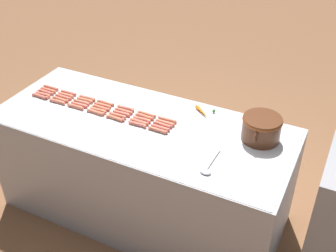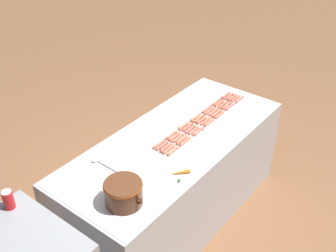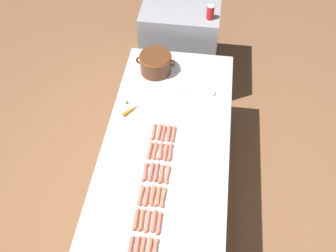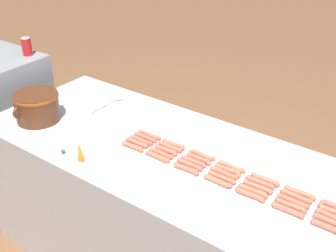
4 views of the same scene
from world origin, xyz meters
name	(u,v)px [view 3 (image 3 of 4)]	position (x,y,z in m)	size (l,w,h in m)	color
ground_plane	(165,210)	(0.00, 0.00, 0.00)	(20.00, 20.00, 0.00)	brown
griddle_counter	(165,184)	(0.00, 0.00, 0.43)	(0.89, 2.15, 0.86)	#ADAFB5
back_cabinet	(181,42)	(-0.06, 1.67, 0.51)	(0.72, 0.85, 1.02)	#939599
hot_dog_1	(130,248)	(-0.10, -0.70, 0.88)	(0.03, 0.15, 0.03)	#CF6756
hot_dog_2	(136,219)	(-0.10, -0.52, 0.88)	(0.03, 0.15, 0.03)	#CD6851
hot_dog_3	(141,195)	(-0.10, -0.36, 0.88)	(0.03, 0.15, 0.03)	#CD6D4F
hot_dog_4	(145,172)	(-0.10, -0.19, 0.88)	(0.03, 0.15, 0.03)	#C96653
hot_dog_5	(150,150)	(-0.10, -0.01, 0.88)	(0.03, 0.15, 0.03)	#CF6C4F
hot_dog_6	(153,132)	(-0.10, 0.16, 0.88)	(0.03, 0.15, 0.03)	#CC6E52
hot_dog_8	(137,248)	(-0.06, -0.70, 0.88)	(0.03, 0.15, 0.03)	#D36D51
hot_dog_9	(141,220)	(-0.07, -0.52, 0.88)	(0.03, 0.15, 0.03)	#CB6F4E
hot_dog_10	(147,196)	(-0.06, -0.36, 0.88)	(0.03, 0.15, 0.03)	#D46B50
hot_dog_11	(151,172)	(-0.06, -0.18, 0.88)	(0.03, 0.15, 0.03)	#CD6B52
hot_dog_12	(155,150)	(-0.07, -0.01, 0.88)	(0.03, 0.15, 0.03)	#D86C4F
hot_dog_13	(159,132)	(-0.06, 0.16, 0.88)	(0.03, 0.15, 0.03)	#CE6B52
hot_dog_15	(142,249)	(-0.03, -0.70, 0.88)	(0.03, 0.15, 0.03)	#CA6751
hot_dog_16	(147,221)	(-0.03, -0.53, 0.88)	(0.03, 0.15, 0.03)	#CF6F56
hot_dog_17	(153,195)	(-0.03, -0.35, 0.88)	(0.03, 0.15, 0.03)	#D4684C
hot_dog_18	(156,172)	(-0.03, -0.18, 0.88)	(0.03, 0.15, 0.03)	#D16856
hot_dog_19	(161,151)	(-0.03, -0.01, 0.88)	(0.03, 0.15, 0.03)	#D56A55
hot_dog_20	(163,133)	(-0.03, 0.15, 0.88)	(0.03, 0.15, 0.03)	#CB644F
hot_dog_22	(149,249)	(0.01, -0.69, 0.88)	(0.03, 0.15, 0.03)	#CE6D4E
hot_dog_23	(154,221)	(0.01, -0.52, 0.88)	(0.03, 0.15, 0.03)	#D66A54
hot_dog_24	(158,196)	(0.01, -0.35, 0.88)	(0.03, 0.15, 0.03)	#D06F50
hot_dog_25	(162,174)	(0.01, -0.19, 0.88)	(0.03, 0.15, 0.03)	#CD684D
hot_dog_26	(166,152)	(0.01, -0.01, 0.88)	(0.03, 0.15, 0.03)	#CC6A52
hot_dog_27	(169,133)	(0.01, 0.16, 0.88)	(0.03, 0.15, 0.03)	#D46555
hot_dog_29	(155,251)	(0.04, -0.70, 0.88)	(0.03, 0.15, 0.03)	#D56F55
hot_dog_30	(159,223)	(0.04, -0.53, 0.88)	(0.03, 0.15, 0.03)	#D76B51
hot_dog_31	(163,197)	(0.04, -0.35, 0.88)	(0.03, 0.15, 0.03)	#D87052
hot_dog_32	(167,174)	(0.04, -0.18, 0.88)	(0.03, 0.15, 0.03)	#D67052
hot_dog_33	(170,152)	(0.04, -0.01, 0.88)	(0.03, 0.15, 0.03)	#D56855
hot_dog_34	(173,134)	(0.04, 0.16, 0.88)	(0.03, 0.15, 0.03)	#C96B50
bean_pot	(156,62)	(-0.19, 0.80, 0.96)	(0.33, 0.26, 0.17)	#562D19
serving_spoon	(207,92)	(0.25, 0.61, 0.87)	(0.27, 0.07, 0.02)	#B7B7BC
carrot	(131,109)	(-0.30, 0.35, 0.88)	(0.13, 0.15, 0.03)	orange
soda_can	(210,12)	(0.21, 1.37, 1.08)	(0.07, 0.07, 0.12)	red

